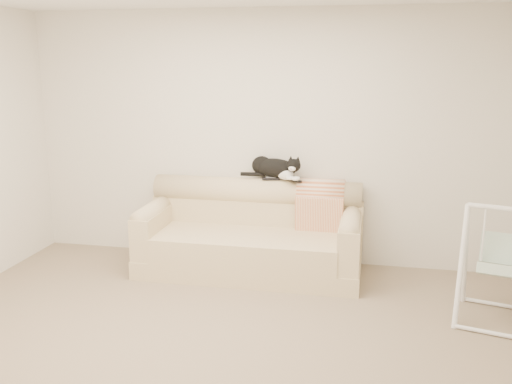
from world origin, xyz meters
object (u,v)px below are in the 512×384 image
sofa (251,237)px  remote_b (295,180)px  tuxedo_cat (275,168)px  remote_a (271,179)px  baby_swing (499,264)px

sofa → remote_b: (0.41, 0.20, 0.56)m
remote_b → tuxedo_cat: tuxedo_cat is taller
sofa → remote_a: size_ratio=11.88×
sofa → baby_swing: size_ratio=2.25×
sofa → remote_b: size_ratio=14.08×
remote_b → baby_swing: size_ratio=0.16×
sofa → tuxedo_cat: bearing=53.7°
remote_b → tuxedo_cat: (-0.21, 0.06, 0.11)m
sofa → tuxedo_cat: 0.74m
remote_a → sofa: bearing=-124.6°
sofa → baby_swing: bearing=-18.4°
sofa → remote_a: 0.62m
remote_a → baby_swing: 2.30m
remote_a → tuxedo_cat: size_ratio=0.28×
remote_b → baby_swing: baby_swing is taller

